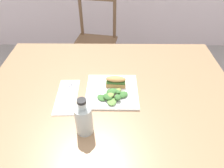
# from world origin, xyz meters

# --- Properties ---
(dining_table) EXTENTS (1.31, 0.94, 0.74)m
(dining_table) POSITION_xyz_m (-0.01, 0.18, 0.62)
(dining_table) COLOR #997551
(dining_table) RESTS_ON ground
(chair_wooden_far) EXTENTS (0.46, 0.46, 0.87)m
(chair_wooden_far) POSITION_xyz_m (-0.18, 1.22, 0.45)
(chair_wooden_far) COLOR brown
(chair_wooden_far) RESTS_ON ground
(plate_lunch) EXTENTS (0.26, 0.26, 0.01)m
(plate_lunch) POSITION_xyz_m (-0.00, 0.14, 0.74)
(plate_lunch) COLOR white
(plate_lunch) RESTS_ON dining_table
(sandwich_half_front) EXTENTS (0.10, 0.06, 0.06)m
(sandwich_half_front) POSITION_xyz_m (0.02, 0.18, 0.78)
(sandwich_half_front) COLOR tan
(sandwich_half_front) RESTS_ON plate_lunch
(salad_mixed_greens) EXTENTS (0.17, 0.12, 0.03)m
(salad_mixed_greens) POSITION_xyz_m (0.01, 0.10, 0.77)
(salad_mixed_greens) COLOR #3D7033
(salad_mixed_greens) RESTS_ON plate_lunch
(napkin_folded) EXTENTS (0.11, 0.26, 0.00)m
(napkin_folded) POSITION_xyz_m (-0.22, 0.11, 0.74)
(napkin_folded) COLOR silver
(napkin_folded) RESTS_ON dining_table
(fork_on_napkin) EXTENTS (0.03, 0.19, 0.00)m
(fork_on_napkin) POSITION_xyz_m (-0.22, 0.13, 0.75)
(fork_on_napkin) COLOR silver
(fork_on_napkin) RESTS_ON napkin_folded
(bottle_cold_brew) EXTENTS (0.07, 0.07, 0.18)m
(bottle_cold_brew) POSITION_xyz_m (-0.11, -0.10, 0.80)
(bottle_cold_brew) COLOR black
(bottle_cold_brew) RESTS_ON dining_table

